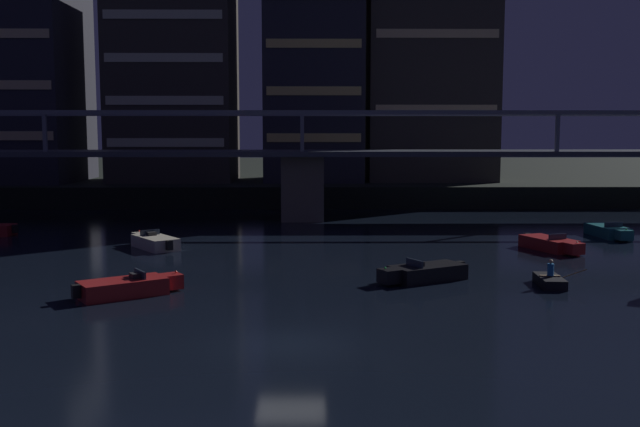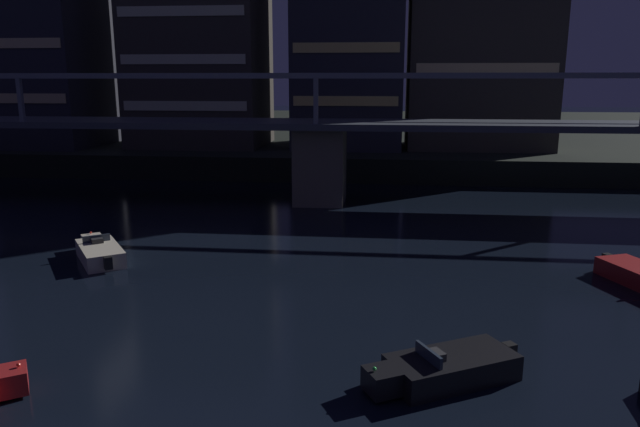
% 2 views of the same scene
% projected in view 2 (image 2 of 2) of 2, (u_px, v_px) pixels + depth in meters
% --- Properties ---
extents(far_riverbank, '(240.00, 80.00, 2.20)m').
position_uv_depth(far_riverbank, '(353.00, 132.00, 90.41)').
color(far_riverbank, black).
rests_on(far_riverbank, ground).
extents(river_bridge, '(90.43, 6.40, 9.38)m').
position_uv_depth(river_bridge, '(320.00, 142.00, 43.11)').
color(river_bridge, '#605B51').
rests_on(river_bridge, ground).
extents(tower_west_low, '(8.87, 13.99, 25.65)m').
position_uv_depth(tower_west_low, '(56.00, 20.00, 60.49)').
color(tower_west_low, '#282833').
rests_on(tower_west_low, far_riverbank).
extents(tower_west_tall, '(13.07, 11.21, 22.07)m').
position_uv_depth(tower_west_tall, '(199.00, 38.00, 59.88)').
color(tower_west_tall, '#38332D').
rests_on(tower_west_tall, far_riverbank).
extents(tower_central, '(10.61, 11.62, 24.55)m').
position_uv_depth(tower_central, '(350.00, 24.00, 58.60)').
color(tower_central, '#282833').
rests_on(tower_central, far_riverbank).
extents(speedboat_mid_left, '(3.94, 4.72, 1.16)m').
position_uv_depth(speedboat_mid_left, '(99.00, 252.00, 29.84)').
color(speedboat_mid_left, beige).
rests_on(speedboat_mid_left, ground).
extents(speedboat_far_center, '(4.90, 3.51, 1.16)m').
position_uv_depth(speedboat_far_center, '(446.00, 368.00, 17.85)').
color(speedboat_far_center, black).
rests_on(speedboat_far_center, ground).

